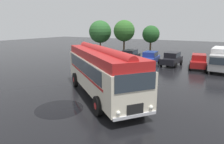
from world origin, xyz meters
name	(u,v)px	position (x,y,z in m)	size (l,w,h in m)	color
ground_plane	(107,98)	(0.00, 0.00, 0.00)	(120.00, 120.00, 0.00)	black
vintage_bus	(101,69)	(-0.63, 0.30, 1.89)	(9.45, 8.14, 3.49)	silver
car_near_left	(130,56)	(-4.68, 13.71, 0.85)	(2.13, 4.28, 1.66)	black
car_mid_left	(150,58)	(-1.59, 13.26, 0.85)	(2.22, 4.32, 1.66)	navy
car_mid_right	(172,59)	(0.99, 14.09, 0.85)	(2.13, 4.29, 1.66)	black
car_far_right	(199,61)	(4.15, 13.80, 0.85)	(2.32, 4.37, 1.66)	maroon
box_van	(221,58)	(6.45, 13.77, 1.36)	(2.52, 5.85, 2.50)	silver
tree_far_left	(101,32)	(-14.00, 20.66, 3.78)	(4.17, 4.17, 5.90)	#4C3823
tree_left_of_centre	(125,31)	(-9.05, 20.83, 4.09)	(3.71, 3.71, 5.90)	#4C3823
tree_centre	(151,34)	(-4.69, 22.09, 3.57)	(2.92, 2.92, 4.97)	#4C3823
puddle_patch	(59,109)	(-1.50, -3.07, 0.00)	(2.88, 2.88, 0.01)	black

